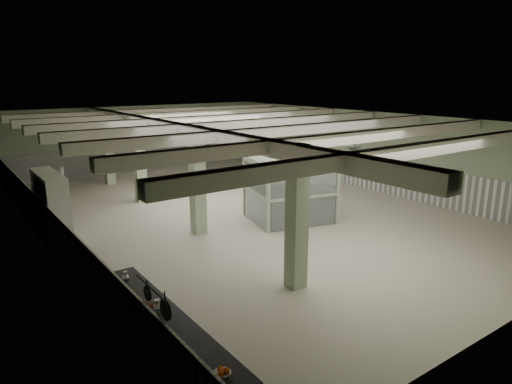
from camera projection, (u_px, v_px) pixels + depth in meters
floor at (244, 213)px, 17.60m from camera, size 20.00×20.00×0.00m
ceiling at (243, 119)px, 16.72m from camera, size 14.00×20.00×0.02m
wall_back at (141, 139)px, 25.04m from camera, size 14.00×0.02×3.60m
wall_left at (43, 195)px, 13.20m from camera, size 0.02×20.00×3.60m
wall_right at (368, 150)px, 21.12m from camera, size 0.02×20.00×3.60m
wainscot_left at (48, 229)px, 13.47m from camera, size 0.05×19.90×1.50m
wainscot_right at (366, 173)px, 21.36m from camera, size 0.05×19.90×1.50m
wainscot_back at (143, 158)px, 25.27m from camera, size 13.90×0.05×1.50m
girder at (182, 130)px, 15.36m from camera, size 0.45×19.90×0.40m
beam_a at (419, 150)px, 10.86m from camera, size 13.90×0.35×0.32m
beam_b at (342, 139)px, 12.83m from camera, size 13.90×0.35×0.32m
beam_c at (286, 130)px, 14.79m from camera, size 13.90×0.35×0.32m
beam_d at (243, 124)px, 16.76m from camera, size 13.90×0.35×0.32m
beam_e at (209, 119)px, 18.73m from camera, size 13.90×0.35×0.32m
beam_f at (181, 115)px, 20.70m from camera, size 13.90×0.35×0.32m
beam_g at (159, 112)px, 22.67m from camera, size 13.90×0.35×0.32m
column_a at (297, 218)px, 11.02m from camera, size 0.42×0.42×3.60m
column_b at (197, 181)px, 14.96m from camera, size 0.42×0.42×3.60m
column_c at (139, 159)px, 18.90m from camera, size 0.42×0.42×3.60m
column_d at (108, 147)px, 22.05m from camera, size 0.42×0.42×3.60m
hook_rail at (151, 288)px, 7.24m from camera, size 0.02×1.20×0.02m
pendant_front at (354, 150)px, 13.20m from camera, size 0.44×0.44×0.22m
pendant_mid at (247, 132)px, 17.53m from camera, size 0.44×0.44×0.22m
pendant_back at (186, 122)px, 21.47m from camera, size 0.44×0.44×0.22m
prep_counter at (162, 340)px, 8.28m from camera, size 0.87×4.99×0.91m
pitcher_near at (125, 277)px, 9.59m from camera, size 0.17×0.19×0.24m
pitcher_far at (157, 307)px, 8.31m from camera, size 0.20×0.22×0.27m
veg_colander at (151, 307)px, 8.36m from camera, size 0.56×0.56×0.20m
orange_bowl at (222, 375)px, 6.54m from camera, size 0.30×0.30×0.09m
skillet_near at (166, 310)px, 7.00m from camera, size 0.04×0.34×0.34m
skillet_far at (147, 293)px, 7.55m from camera, size 0.03×0.26×0.26m
walkin_cooler at (52, 207)px, 14.37m from camera, size 0.92×2.47×2.26m
guard_booth at (290, 176)px, 16.48m from camera, size 3.43×3.10×2.39m
filing_cabinet at (326, 199)px, 17.37m from camera, size 0.49×0.62×1.19m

